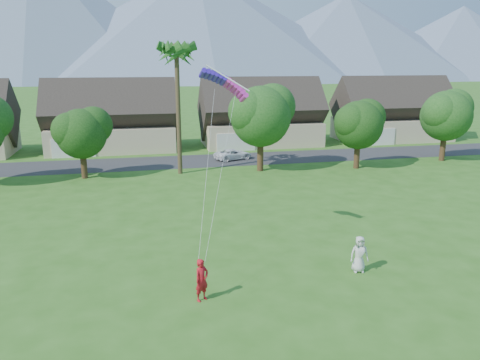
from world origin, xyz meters
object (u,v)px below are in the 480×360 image
object	(u,v)px
watcher	(359,254)
parafoil_kite	(225,82)
parked_car	(233,154)
kite_flyer	(202,280)

from	to	relation	value
watcher	parafoil_kite	size ratio (longest dim) A/B	0.66
parked_car	kite_flyer	bearing A→B (deg)	145.98
kite_flyer	parafoil_kite	bearing A→B (deg)	35.86
parked_car	parafoil_kite	xyz separation A→B (m)	(-5.46, -25.03, 9.03)
kite_flyer	parked_car	world-z (taller)	kite_flyer
watcher	parked_car	bearing A→B (deg)	100.13
kite_flyer	watcher	size ratio (longest dim) A/B	1.04
parafoil_kite	kite_flyer	bearing A→B (deg)	-101.92
parafoil_kite	watcher	bearing A→B (deg)	-28.76
parked_car	parafoil_kite	distance (m)	27.16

